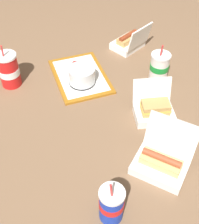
{
  "coord_description": "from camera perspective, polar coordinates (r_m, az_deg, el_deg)",
  "views": [
    {
      "loc": [
        0.92,
        -0.39,
        1.03
      ],
      "look_at": [
        0.01,
        -0.03,
        0.05
      ],
      "focal_mm": 50.0,
      "sensor_mm": 36.0,
      "label": 1
    }
  ],
  "objects": [
    {
      "name": "ketchup_cup",
      "position": [
        1.7,
        -4.43,
        8.69
      ],
      "size": [
        0.04,
        0.04,
        0.02
      ],
      "color": "white",
      "rests_on": "food_tray"
    },
    {
      "name": "food_tray",
      "position": [
        1.65,
        -3.53,
        6.55
      ],
      "size": [
        0.38,
        0.27,
        0.01
      ],
      "color": "#A56619",
      "rests_on": "ground_plane"
    },
    {
      "name": "clamshell_hotdog_front",
      "position": [
        1.24,
        11.27,
        -8.88
      ],
      "size": [
        0.28,
        0.28,
        0.18
      ],
      "color": "white",
      "rests_on": "ground_plane"
    },
    {
      "name": "soda_cup_corner",
      "position": [
        1.61,
        10.87,
        8.07
      ],
      "size": [
        0.1,
        0.1,
        0.21
      ],
      "color": "white",
      "rests_on": "ground_plane"
    },
    {
      "name": "soda_cup_back",
      "position": [
        1.61,
        -16.25,
        7.37
      ],
      "size": [
        0.1,
        0.1,
        0.24
      ],
      "color": "red",
      "rests_on": "ground_plane"
    },
    {
      "name": "plastic_fork",
      "position": [
        1.7,
        -1.35,
        8.53
      ],
      "size": [
        0.11,
        0.05,
        0.0
      ],
      "primitive_type": "cube",
      "rotation": [
        0.0,
        0.0,
        -0.35
      ],
      "color": "white",
      "rests_on": "food_tray"
    },
    {
      "name": "soda_cup_front",
      "position": [
        1.08,
        2.2,
        -16.48
      ],
      "size": [
        0.09,
        0.09,
        0.21
      ],
      "color": "#1938B7",
      "rests_on": "ground_plane"
    },
    {
      "name": "clamshell_sandwich_back",
      "position": [
        1.42,
        9.98,
        0.42
      ],
      "size": [
        0.2,
        0.21,
        0.16
      ],
      "color": "white",
      "rests_on": "ground_plane"
    },
    {
      "name": "cake_container",
      "position": [
        1.57,
        -3.24,
        6.62
      ],
      "size": [
        0.14,
        0.14,
        0.08
      ],
      "color": "black",
      "rests_on": "food_tray"
    },
    {
      "name": "ground_plane",
      "position": [
        1.43,
        1.13,
        -0.89
      ],
      "size": [
        3.2,
        3.2,
        0.0
      ],
      "primitive_type": "plane",
      "color": "brown"
    },
    {
      "name": "napkin_stack",
      "position": [
        1.62,
        -5.02,
        6.07
      ],
      "size": [
        0.11,
        0.11,
        0.0
      ],
      "primitive_type": "cube",
      "rotation": [
        0.0,
        0.0,
        -0.12
      ],
      "color": "white",
      "rests_on": "food_tray"
    },
    {
      "name": "clamshell_hotdog_center",
      "position": [
        1.85,
        5.42,
        12.62
      ],
      "size": [
        0.22,
        0.23,
        0.17
      ],
      "color": "white",
      "rests_on": "ground_plane"
    }
  ]
}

